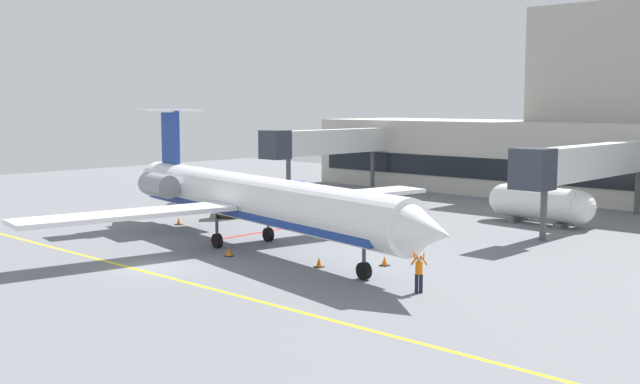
{
  "coord_description": "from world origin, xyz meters",
  "views": [
    {
      "loc": [
        35.01,
        -23.78,
        8.93
      ],
      "look_at": [
        0.02,
        13.55,
        3.0
      ],
      "focal_mm": 42.77,
      "sensor_mm": 36.0,
      "label": 1
    }
  ],
  "objects_px": {
    "regional_jet": "(250,199)",
    "marshaller": "(419,273)",
    "fuel_tank": "(540,203)",
    "belt_loader": "(229,204)",
    "baggage_tug": "(192,192)",
    "pushback_tractor": "(297,194)"
  },
  "relations": [
    {
      "from": "regional_jet",
      "to": "baggage_tug",
      "type": "xyz_separation_m",
      "value": [
        -20.56,
        11.12,
        -2.13
      ]
    },
    {
      "from": "fuel_tank",
      "to": "regional_jet",
      "type": "bearing_deg",
      "value": -113.48
    },
    {
      "from": "baggage_tug",
      "to": "fuel_tank",
      "type": "xyz_separation_m",
      "value": [
        29.59,
        9.65,
        0.65
      ]
    },
    {
      "from": "regional_jet",
      "to": "marshaller",
      "type": "height_order",
      "value": "regional_jet"
    },
    {
      "from": "regional_jet",
      "to": "fuel_tank",
      "type": "distance_m",
      "value": 22.69
    },
    {
      "from": "pushback_tractor",
      "to": "marshaller",
      "type": "height_order",
      "value": "pushback_tractor"
    },
    {
      "from": "regional_jet",
      "to": "marshaller",
      "type": "distance_m",
      "value": 15.04
    },
    {
      "from": "regional_jet",
      "to": "marshaller",
      "type": "relative_size",
      "value": 17.4
    },
    {
      "from": "belt_loader",
      "to": "baggage_tug",
      "type": "bearing_deg",
      "value": 159.06
    },
    {
      "from": "regional_jet",
      "to": "pushback_tractor",
      "type": "distance_m",
      "value": 20.97
    },
    {
      "from": "belt_loader",
      "to": "fuel_tank",
      "type": "bearing_deg",
      "value": 33.67
    },
    {
      "from": "regional_jet",
      "to": "baggage_tug",
      "type": "distance_m",
      "value": 23.47
    },
    {
      "from": "regional_jet",
      "to": "fuel_tank",
      "type": "relative_size",
      "value": 3.9
    },
    {
      "from": "marshaller",
      "to": "regional_jet",
      "type": "bearing_deg",
      "value": 170.64
    },
    {
      "from": "belt_loader",
      "to": "marshaller",
      "type": "bearing_deg",
      "value": -21.03
    },
    {
      "from": "marshaller",
      "to": "belt_loader",
      "type": "bearing_deg",
      "value": 158.97
    },
    {
      "from": "baggage_tug",
      "to": "belt_loader",
      "type": "relative_size",
      "value": 0.97
    },
    {
      "from": "belt_loader",
      "to": "regional_jet",
      "type": "bearing_deg",
      "value": -34.17
    },
    {
      "from": "baggage_tug",
      "to": "pushback_tractor",
      "type": "xyz_separation_m",
      "value": [
        8.06,
        5.58,
        -0.02
      ]
    },
    {
      "from": "marshaller",
      "to": "baggage_tug",
      "type": "bearing_deg",
      "value": 159.0
    },
    {
      "from": "fuel_tank",
      "to": "marshaller",
      "type": "relative_size",
      "value": 4.46
    },
    {
      "from": "pushback_tractor",
      "to": "belt_loader",
      "type": "bearing_deg",
      "value": -80.61
    }
  ]
}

